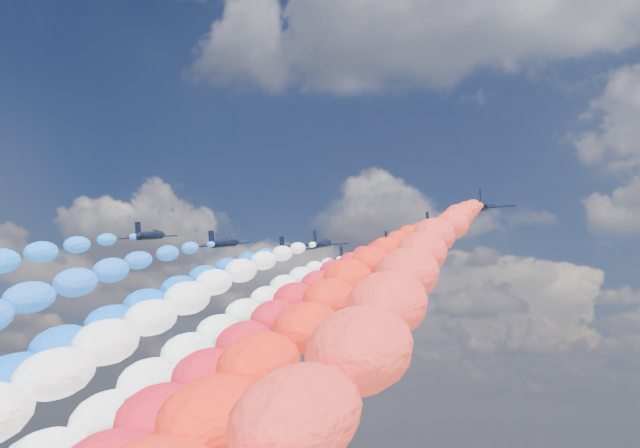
% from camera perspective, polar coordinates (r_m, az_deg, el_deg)
% --- Properties ---
extents(jet_0, '(10.54, 13.88, 5.83)m').
position_cam_1_polar(jet_0, '(141.00, -12.12, -0.81)').
color(jet_0, black).
extents(jet_1, '(10.51, 13.86, 5.83)m').
position_cam_1_polar(jet_1, '(145.15, -6.94, -1.38)').
color(jet_1, black).
extents(trail_1, '(6.04, 108.21, 45.88)m').
position_cam_1_polar(trail_1, '(94.00, -21.60, -7.09)').
color(trail_1, blue).
extents(jet_2, '(10.35, 13.75, 5.83)m').
position_cam_1_polar(jet_2, '(148.95, -2.06, -1.78)').
color(jet_2, black).
extents(trail_2, '(6.04, 108.21, 45.88)m').
position_cam_1_polar(trail_2, '(94.97, -13.62, -7.70)').
color(trail_2, blue).
extents(jet_3, '(10.18, 13.63, 5.83)m').
position_cam_1_polar(jet_3, '(144.27, 0.12, -1.40)').
color(jet_3, black).
extents(trail_3, '(6.04, 108.21, 45.88)m').
position_cam_1_polar(trail_3, '(89.23, -10.76, -7.49)').
color(trail_3, white).
extents(jet_4, '(10.16, 13.62, 5.83)m').
position_cam_1_polar(jet_4, '(157.28, 1.94, -2.40)').
color(jet_4, black).
extents(trail_4, '(6.04, 108.21, 45.88)m').
position_cam_1_polar(trail_4, '(101.47, -6.57, -8.33)').
color(trail_4, white).
extents(jet_5, '(10.11, 13.58, 5.83)m').
position_cam_1_polar(jet_5, '(145.21, 5.11, -1.43)').
color(jet_5, black).
extents(trail_5, '(6.04, 108.21, 45.88)m').
position_cam_1_polar(trail_5, '(88.15, -2.55, -7.64)').
color(trail_5, red).
extents(jet_6, '(9.89, 13.42, 5.83)m').
position_cam_1_polar(jet_6, '(132.29, 8.11, -0.15)').
color(jet_6, black).
extents(trail_6, '(6.04, 108.21, 45.88)m').
position_cam_1_polar(trail_6, '(74.17, 1.44, -6.56)').
color(trail_6, red).
extents(jet_7, '(10.25, 13.68, 5.83)m').
position_cam_1_polar(jet_7, '(120.76, 11.59, 1.27)').
color(jet_7, black).
extents(trail_7, '(6.04, 108.21, 45.88)m').
position_cam_1_polar(trail_7, '(61.65, 6.96, -5.05)').
color(trail_7, '#F3342B').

